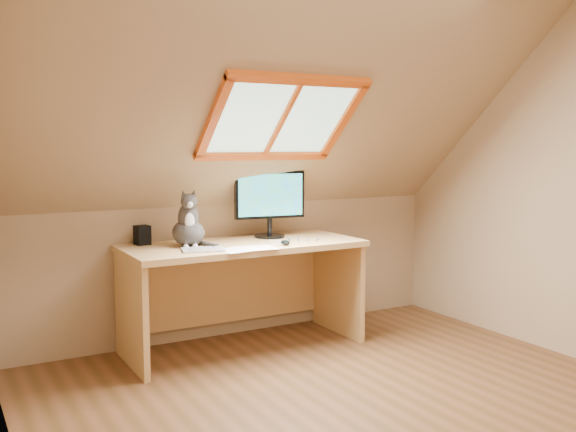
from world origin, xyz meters
TOP-DOWN VIEW (x-y plane):
  - ground at (0.00, 0.00)m, footprint 3.50×3.50m
  - room_shell at (0.00, -0.09)m, footprint 3.52×3.52m
  - desk at (-0.13, 1.45)m, footprint 1.67×0.73m
  - monitor at (0.16, 1.51)m, footprint 0.53×0.23m
  - cat at (-0.52, 1.41)m, footprint 0.27×0.30m
  - desk_speaker at (-0.77, 1.63)m, footprint 0.11×0.11m
  - graphics_tablet at (-0.50, 1.21)m, footprint 0.31×0.26m
  - mouse at (0.08, 1.14)m, footprint 0.08×0.12m
  - papers at (-0.20, 1.12)m, footprint 0.33×0.27m
  - cables at (0.22, 1.26)m, footprint 0.51×0.26m

SIDE VIEW (x-z plane):
  - ground at x=0.00m, z-range 0.00..0.00m
  - desk at x=-0.13m, z-range 0.15..0.92m
  - papers at x=-0.20m, z-range 0.76..0.77m
  - cables at x=0.22m, z-range 0.76..0.77m
  - graphics_tablet at x=-0.50m, z-range 0.76..0.78m
  - mouse at x=0.08m, z-range 0.76..0.80m
  - desk_speaker at x=-0.77m, z-range 0.76..0.90m
  - cat at x=-0.52m, z-range 0.71..1.10m
  - monitor at x=0.16m, z-range 0.80..1.29m
  - room_shell at x=0.00m, z-range 0.23..2.64m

